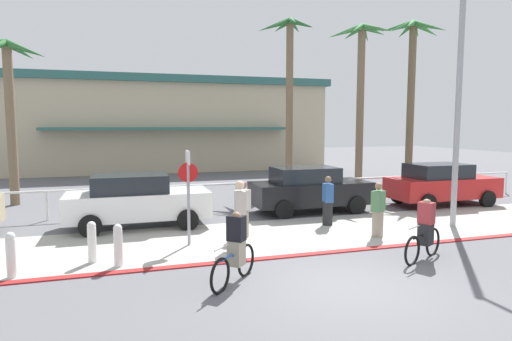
% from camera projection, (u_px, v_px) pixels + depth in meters
% --- Properties ---
extents(ground_plane, '(80.00, 80.00, 0.00)m').
position_uv_depth(ground_plane, '(227.00, 203.00, 18.33)').
color(ground_plane, '#5B5B60').
extents(sidewalk_strip, '(44.00, 4.00, 0.02)m').
position_uv_depth(sidewalk_strip, '(273.00, 236.00, 12.82)').
color(sidewalk_strip, '#ADAAA0').
rests_on(sidewalk_strip, ground).
extents(curb_paint, '(44.00, 0.24, 0.03)m').
position_uv_depth(curb_paint, '(300.00, 255.00, 10.92)').
color(curb_paint, maroon).
rests_on(curb_paint, ground).
extents(building_backdrop, '(23.19, 12.90, 6.55)m').
position_uv_depth(building_backdrop, '(162.00, 124.00, 34.55)').
color(building_backdrop, '#BCAD8E').
rests_on(building_backdrop, ground).
extents(rail_fence, '(26.53, 0.08, 1.04)m').
position_uv_depth(rail_fence, '(236.00, 188.00, 16.82)').
color(rail_fence, white).
rests_on(rail_fence, ground).
extents(stop_sign_bike_lane, '(0.52, 0.56, 2.56)m').
position_uv_depth(stop_sign_bike_lane, '(188.00, 184.00, 11.67)').
color(stop_sign_bike_lane, gray).
rests_on(stop_sign_bike_lane, ground).
extents(bollard_0, '(0.20, 0.20, 1.00)m').
position_uv_depth(bollard_0, '(118.00, 245.00, 9.99)').
color(bollard_0, white).
rests_on(bollard_0, ground).
extents(bollard_2, '(0.20, 0.20, 1.00)m').
position_uv_depth(bollard_2, '(11.00, 255.00, 9.26)').
color(bollard_2, white).
rests_on(bollard_2, ground).
extents(bollard_3, '(0.20, 0.20, 1.00)m').
position_uv_depth(bollard_3, '(92.00, 242.00, 10.27)').
color(bollard_3, white).
rests_on(bollard_3, ground).
extents(streetlight_curb, '(0.24, 2.54, 7.50)m').
position_uv_depth(streetlight_curb, '(464.00, 91.00, 13.44)').
color(streetlight_curb, '#9EA0A5').
rests_on(streetlight_curb, ground).
extents(palm_tree_0, '(3.18, 3.38, 6.59)m').
position_uv_depth(palm_tree_0, '(7.00, 80.00, 17.34)').
color(palm_tree_0, '#756047').
rests_on(palm_tree_0, ground).
extents(palm_tree_1, '(2.86, 3.32, 8.57)m').
position_uv_depth(palm_tree_1, '(289.00, 65.00, 22.08)').
color(palm_tree_1, '#756047').
rests_on(palm_tree_1, ground).
extents(palm_tree_2, '(2.63, 3.47, 8.07)m').
position_uv_depth(palm_tree_2, '(361.00, 67.00, 21.15)').
color(palm_tree_2, '#756047').
rests_on(palm_tree_2, ground).
extents(palm_tree_3, '(2.88, 2.85, 8.32)m').
position_uv_depth(palm_tree_3, '(412.00, 64.00, 21.50)').
color(palm_tree_3, brown).
rests_on(palm_tree_3, ground).
extents(car_white_1, '(4.40, 2.02, 1.69)m').
position_uv_depth(car_white_1, '(137.00, 200.00, 13.88)').
color(car_white_1, white).
rests_on(car_white_1, ground).
extents(car_black_2, '(4.40, 2.02, 1.69)m').
position_uv_depth(car_black_2, '(309.00, 189.00, 16.30)').
color(car_black_2, black).
rests_on(car_black_2, ground).
extents(car_red_3, '(4.40, 2.02, 1.69)m').
position_uv_depth(car_red_3, '(441.00, 184.00, 17.69)').
color(car_red_3, red).
rests_on(car_red_3, ground).
extents(cyclist_black_0, '(1.65, 0.88, 1.50)m').
position_uv_depth(cyclist_black_0, '(425.00, 231.00, 10.56)').
color(cyclist_black_0, black).
rests_on(cyclist_black_0, ground).
extents(cyclist_blue_1, '(1.29, 1.37, 1.50)m').
position_uv_depth(cyclist_blue_1, '(235.00, 249.00, 9.00)').
color(cyclist_blue_1, black).
rests_on(cyclist_blue_1, ground).
extents(pedestrian_0, '(0.48, 0.45, 1.63)m').
position_uv_depth(pedestrian_0, '(243.00, 212.00, 12.60)').
color(pedestrian_0, gray).
rests_on(pedestrian_0, ground).
extents(pedestrian_1, '(0.48, 0.43, 1.59)m').
position_uv_depth(pedestrian_1, '(378.00, 212.00, 12.66)').
color(pedestrian_1, gray).
rests_on(pedestrian_1, ground).
extents(pedestrian_2, '(0.35, 0.42, 1.78)m').
position_uv_depth(pedestrian_2, '(240.00, 217.00, 11.57)').
color(pedestrian_2, gray).
rests_on(pedestrian_2, ground).
extents(pedestrian_3, '(0.37, 0.44, 1.60)m').
position_uv_depth(pedestrian_3, '(328.00, 203.00, 14.12)').
color(pedestrian_3, '#232326').
rests_on(pedestrian_3, ground).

